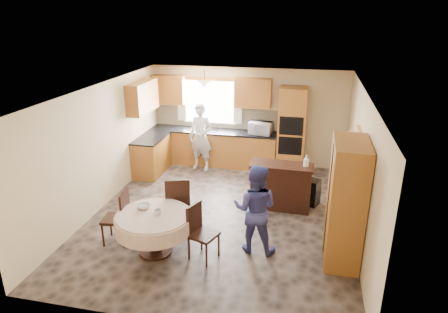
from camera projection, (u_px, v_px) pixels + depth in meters
name	position (u px, v px, depth m)	size (l,w,h in m)	color
floor	(222.00, 215.00, 7.96)	(5.00, 6.00, 0.01)	brown
ceiling	(222.00, 91.00, 7.09)	(5.00, 6.00, 0.01)	white
wall_back	(248.00, 117.00, 10.27)	(5.00, 0.02, 2.50)	#D5B988
wall_front	(167.00, 241.00, 4.78)	(5.00, 0.02, 2.50)	#D5B988
wall_left	(101.00, 147.00, 8.03)	(0.02, 6.00, 2.50)	#D5B988
wall_right	(360.00, 167.00, 7.02)	(0.02, 6.00, 2.50)	#D5B988
window	(210.00, 102.00, 10.33)	(1.40, 0.03, 1.10)	white
curtain_left	(181.00, 99.00, 10.42)	(0.22, 0.02, 1.15)	white
curtain_right	(238.00, 102.00, 10.12)	(0.22, 0.02, 1.15)	white
base_cab_back	(213.00, 148.00, 10.45)	(3.30, 0.60, 0.88)	#BB7132
counter_back	(213.00, 131.00, 10.29)	(3.30, 0.64, 0.04)	black
base_cab_left	(152.00, 156.00, 9.90)	(0.60, 1.20, 0.88)	#BB7132
counter_left	(150.00, 138.00, 9.74)	(0.64, 1.20, 0.04)	black
backsplash	(216.00, 118.00, 10.46)	(3.30, 0.02, 0.55)	#C1B288
wall_cab_left	(169.00, 89.00, 10.30)	(0.85, 0.33, 0.72)	#AC622B
wall_cab_right	(253.00, 93.00, 9.86)	(0.90, 0.33, 0.72)	#AC622B
wall_cab_side	(142.00, 97.00, 9.42)	(0.33, 1.20, 0.72)	#AC622B
oven_tower	(292.00, 130.00, 9.82)	(0.66, 0.62, 2.12)	#BB7132
oven_upper	(291.00, 126.00, 9.46)	(0.56, 0.01, 0.45)	black
oven_lower	(290.00, 146.00, 9.64)	(0.56, 0.01, 0.45)	black
pendant	(205.00, 85.00, 9.71)	(0.36, 0.36, 0.18)	beige
sideboard	(281.00, 187.00, 8.13)	(1.25, 0.52, 0.89)	#33180E
space_heater	(309.00, 192.00, 8.34)	(0.40, 0.28, 0.56)	black
cupboard	(346.00, 202.00, 6.28)	(0.53, 1.05, 2.01)	#BB7132
dining_table	(154.00, 223.00, 6.56)	(1.27, 1.27, 0.72)	#33180E
chair_left	(119.00, 215.00, 6.87)	(0.46, 0.46, 0.97)	#33180E
chair_back	(178.00, 201.00, 7.23)	(0.59, 0.59, 1.06)	#33180E
chair_right	(200.00, 229.00, 6.46)	(0.52, 0.52, 0.94)	#33180E
framed_picture	(358.00, 140.00, 7.34)	(0.06, 0.52, 0.43)	gold
microwave	(261.00, 128.00, 9.93)	(0.56, 0.38, 0.31)	silver
person_sink	(201.00, 137.00, 9.98)	(0.62, 0.41, 1.70)	silver
person_dining	(255.00, 209.00, 6.57)	(0.75, 0.58, 1.54)	#393B7E
bowl_sideboard	(271.00, 165.00, 8.01)	(0.24, 0.24, 0.06)	#B2B2B2
bottle_sideboard	(306.00, 162.00, 7.83)	(0.11, 0.11, 0.29)	silver
cup_table	(158.00, 212.00, 6.48)	(0.12, 0.12, 0.09)	#B2B2B2
bowl_table	(144.00, 206.00, 6.69)	(0.22, 0.22, 0.07)	#B2B2B2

